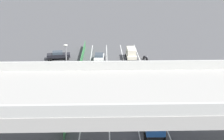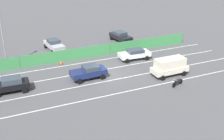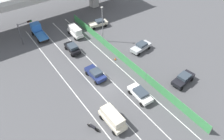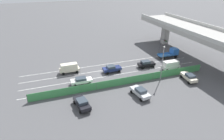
{
  "view_description": "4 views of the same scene",
  "coord_description": "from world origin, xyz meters",
  "views": [
    {
      "loc": [
        2.1,
        49.11,
        17.45
      ],
      "look_at": [
        0.87,
        2.31,
        0.92
      ],
      "focal_mm": 46.86,
      "sensor_mm": 36.0,
      "label": 1
    },
    {
      "loc": [
        -29.78,
        12.65,
        15.11
      ],
      "look_at": [
        -0.84,
        -0.1,
        0.95
      ],
      "focal_mm": 45.61,
      "sensor_mm": 36.0,
      "label": 2
    },
    {
      "loc": [
        -14.01,
        -22.0,
        26.49
      ],
      "look_at": [
        2.49,
        1.31,
        1.35
      ],
      "focal_mm": 35.33,
      "sensor_mm": 36.0,
      "label": 3
    },
    {
      "loc": [
        39.97,
        -11.91,
        20.87
      ],
      "look_at": [
        2.41,
        1.78,
        1.78
      ],
      "focal_mm": 31.88,
      "sensor_mm": 36.0,
      "label": 4
    }
  ],
  "objects": [
    {
      "name": "elevated_overpass",
      "position": [
        0.0,
        26.79,
        7.07
      ],
      "size": [
        45.65,
        9.8,
        8.81
      ],
      "color": "#A09E99",
      "rests_on": "ground"
    },
    {
      "name": "green_fence",
      "position": [
        6.52,
        3.4,
        0.83
      ],
      "size": [
        0.1,
        38.89,
        1.66
      ],
      "color": "#3D8E4C",
      "rests_on": "ground"
    },
    {
      "name": "car_van_white",
      "position": [
        3.47,
        16.61,
        1.23
      ],
      "size": [
        2.02,
        4.53,
        2.17
      ],
      "color": "silver",
      "rests_on": "ground"
    },
    {
      "name": "traffic_cone",
      "position": [
        5.63,
        4.63,
        0.27
      ],
      "size": [
        0.47,
        0.47,
        0.59
      ],
      "color": "orange",
      "rests_on": "ground"
    },
    {
      "name": "parked_wagon_silver",
      "position": [
        11.61,
        4.12,
        0.91
      ],
      "size": [
        4.8,
        2.55,
        1.66
      ],
      "color": "#B2B5B7",
      "rests_on": "ground"
    },
    {
      "name": "parked_sedan_cream",
      "position": [
        9.72,
        16.95,
        0.92
      ],
      "size": [
        4.52,
        2.39,
        1.65
      ],
      "color": "beige",
      "rests_on": "ground"
    },
    {
      "name": "parked_sedan_dark",
      "position": [
        11.34,
        -7.03,
        0.91
      ],
      "size": [
        4.75,
        2.53,
        1.63
      ],
      "color": "black",
      "rests_on": "ground"
    },
    {
      "name": "lane_line_mid_right",
      "position": [
        1.64,
        3.4,
        0.0
      ],
      "size": [
        0.14,
        42.79,
        0.01
      ],
      "primitive_type": "cube",
      "color": "silver",
      "rests_on": "ground"
    },
    {
      "name": "car_van_cream",
      "position": [
        -3.2,
        -6.85,
        1.26
      ],
      "size": [
        2.09,
        4.61,
        2.23
      ],
      "color": "beige",
      "rests_on": "ground"
    },
    {
      "name": "lane_line_mid_left",
      "position": [
        -1.64,
        3.4,
        0.0
      ],
      "size": [
        0.14,
        42.79,
        0.01
      ],
      "primitive_type": "cube",
      "color": "silver",
      "rests_on": "ground"
    },
    {
      "name": "car_sedan_black",
      "position": [
        0.2,
        11.68,
        0.94
      ],
      "size": [
        2.09,
        4.27,
        1.7
      ],
      "color": "black",
      "rests_on": "ground"
    },
    {
      "name": "traffic_light",
      "position": [
        -6.03,
        20.02,
        3.45
      ],
      "size": [
        3.02,
        0.46,
        4.84
      ],
      "color": "#47474C",
      "rests_on": "ground"
    },
    {
      "name": "street_lamp",
      "position": [
        7.28,
        11.4,
        4.68
      ],
      "size": [
        0.6,
        0.36,
        7.8
      ],
      "color": "gray",
      "rests_on": "ground"
    },
    {
      "name": "flatbed_truck_blue",
      "position": [
        -3.18,
        21.41,
        1.32
      ],
      "size": [
        2.35,
        5.65,
        2.59
      ],
      "color": "black",
      "rests_on": "ground"
    },
    {
      "name": "motorcycle",
      "position": [
        -6.0,
        -6.1,
        0.46
      ],
      "size": [
        0.85,
        1.87,
        0.93
      ],
      "color": "black",
      "rests_on": "ground"
    },
    {
      "name": "lane_line_left_edge",
      "position": [
        -4.92,
        3.4,
        0.0
      ],
      "size": [
        0.14,
        42.79,
        0.01
      ],
      "primitive_type": "cube",
      "color": "silver",
      "rests_on": "ground"
    },
    {
      "name": "car_sedan_navy",
      "position": [
        -0.08,
        2.62,
        0.91
      ],
      "size": [
        2.16,
        4.37,
        1.66
      ],
      "color": "navy",
      "rests_on": "ground"
    },
    {
      "name": "car_hatchback_white",
      "position": [
        3.19,
        -5.37,
        0.87
      ],
      "size": [
        2.18,
        4.52,
        1.52
      ],
      "color": "silver",
      "rests_on": "ground"
    },
    {
      "name": "ground_plane",
      "position": [
        0.0,
        0.0,
        0.0
      ],
      "size": [
        300.0,
        300.0,
        0.0
      ],
      "primitive_type": "plane",
      "color": "#4C4C4F"
    },
    {
      "name": "lane_line_right_edge",
      "position": [
        4.92,
        3.4,
        0.0
      ],
      "size": [
        0.14,
        42.79,
        0.01
      ],
      "primitive_type": "cube",
      "color": "silver",
      "rests_on": "ground"
    }
  ]
}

